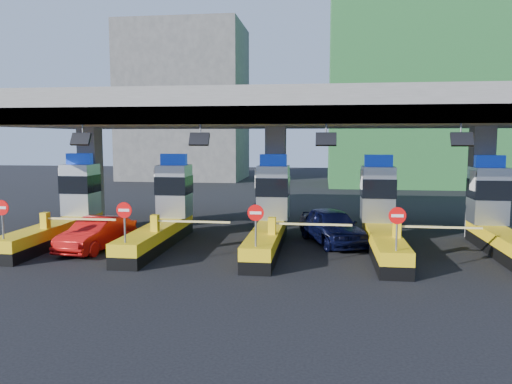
# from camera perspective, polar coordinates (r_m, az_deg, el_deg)

# --- Properties ---
(ground) EXTENTS (120.00, 120.00, 0.00)m
(ground) POSITION_cam_1_polar(r_m,az_deg,el_deg) (23.03, 1.52, -6.21)
(ground) COLOR black
(ground) RESTS_ON ground
(toll_canopy) EXTENTS (28.00, 12.09, 7.00)m
(toll_canopy) POSITION_cam_1_polar(r_m,az_deg,el_deg) (25.36, 2.26, 8.89)
(toll_canopy) COLOR slate
(toll_canopy) RESTS_ON ground
(toll_lane_far_left) EXTENTS (4.43, 8.00, 4.16)m
(toll_lane_far_left) POSITION_cam_1_polar(r_m,az_deg,el_deg) (26.05, -20.85, -2.03)
(toll_lane_far_left) COLOR black
(toll_lane_far_left) RESTS_ON ground
(toll_lane_left) EXTENTS (4.43, 8.00, 4.16)m
(toll_lane_left) POSITION_cam_1_polar(r_m,az_deg,el_deg) (24.08, -10.32, -2.37)
(toll_lane_left) COLOR black
(toll_lane_left) RESTS_ON ground
(toll_lane_center) EXTENTS (4.43, 8.00, 4.16)m
(toll_lane_center) POSITION_cam_1_polar(r_m,az_deg,el_deg) (23.04, 1.61, -2.66)
(toll_lane_center) COLOR black
(toll_lane_center) RESTS_ON ground
(toll_lane_right) EXTENTS (4.43, 8.00, 4.16)m
(toll_lane_right) POSITION_cam_1_polar(r_m,az_deg,el_deg) (23.06, 14.07, -2.84)
(toll_lane_right) COLOR black
(toll_lane_right) RESTS_ON ground
(toll_lane_far_right) EXTENTS (4.43, 8.00, 4.16)m
(toll_lane_far_right) POSITION_cam_1_polar(r_m,az_deg,el_deg) (24.15, 25.96, -2.89)
(toll_lane_far_right) COLOR black
(toll_lane_far_right) RESTS_ON ground
(bg_building_scaffold) EXTENTS (18.00, 12.00, 28.00)m
(bg_building_scaffold) POSITION_cam_1_polar(r_m,az_deg,el_deg) (55.93, 18.10, 15.26)
(bg_building_scaffold) COLOR #1E5926
(bg_building_scaffold) RESTS_ON ground
(bg_building_concrete) EXTENTS (14.00, 10.00, 18.00)m
(bg_building_concrete) POSITION_cam_1_polar(r_m,az_deg,el_deg) (60.75, -8.15, 10.02)
(bg_building_concrete) COLOR #4C4C49
(bg_building_concrete) RESTS_ON ground
(van) EXTENTS (3.60, 5.26, 1.66)m
(van) POSITION_cam_1_polar(r_m,az_deg,el_deg) (23.72, 8.69, -3.86)
(van) COLOR black
(van) RESTS_ON ground
(red_car) EXTENTS (2.16, 4.57, 1.45)m
(red_car) POSITION_cam_1_polar(r_m,az_deg,el_deg) (23.28, -17.75, -4.55)
(red_car) COLOR red
(red_car) RESTS_ON ground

